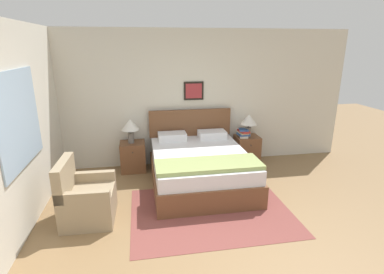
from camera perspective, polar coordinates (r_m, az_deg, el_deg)
The scene contains 15 objects.
ground_plane at distance 3.66m, azimuth 4.42°, elevation -21.88°, with size 16.00×16.00×0.00m, color olive.
wall_back at distance 5.84m, azimuth -2.50°, elevation 7.26°, with size 6.83×0.09×2.60m.
wall_left at distance 4.56m, azimuth -28.88°, elevation 2.37°, with size 0.08×5.33×2.60m.
area_rug_main at distance 4.45m, azimuth 3.63°, elevation -13.95°, with size 2.27×1.70×0.01m.
bed at distance 5.13m, azimuth 1.48°, elevation -5.62°, with size 1.60×2.01×1.11m.
armchair at distance 4.39m, azimuth -19.60°, elevation -11.16°, with size 0.69×0.74×0.87m.
nightstand_near_window at distance 5.78m, azimuth -11.15°, elevation -3.66°, with size 0.46×0.43×0.56m.
nightstand_by_door at distance 6.14m, azimuth 10.38°, elevation -2.36°, with size 0.46×0.43×0.56m.
table_lamp_near_window at distance 5.58m, azimuth -11.68°, elevation 2.08°, with size 0.33×0.33×0.45m.
table_lamp_by_door at distance 5.96m, azimuth 10.76°, elevation 3.08°, with size 0.33×0.33×0.45m.
book_thick_bottom at distance 5.98m, azimuth 9.73°, elevation 0.16°, with size 0.18×0.24×0.04m.
book_hardcover_middle at distance 5.97m, azimuth 9.75°, elevation 0.51°, with size 0.23×0.22×0.04m.
book_novel_upper at distance 5.96m, azimuth 9.77°, elevation 0.81°, with size 0.18×0.22×0.03m.
book_slim_near_top at distance 5.95m, azimuth 9.78°, elevation 1.10°, with size 0.19×0.30×0.03m.
book_paperback_top at distance 5.94m, azimuth 9.80°, elevation 1.38°, with size 0.20×0.23×0.03m.
Camera 1 is at (-0.75, -2.74, 2.30)m, focal length 28.00 mm.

